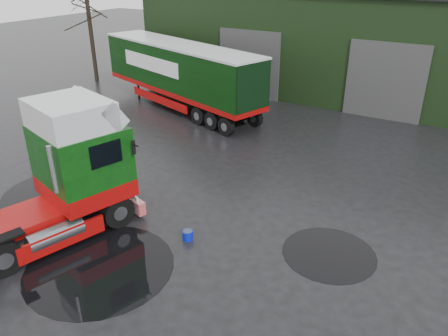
# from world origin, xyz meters

# --- Properties ---
(ground) EXTENTS (100.00, 100.00, 0.00)m
(ground) POSITION_xyz_m (0.00, 0.00, 0.00)
(ground) COLOR black
(warehouse) EXTENTS (32.40, 12.40, 6.30)m
(warehouse) POSITION_xyz_m (2.00, 20.00, 3.16)
(warehouse) COLOR black
(warehouse) RESTS_ON ground
(hero_tractor) EXTENTS (4.58, 7.17, 4.13)m
(hero_tractor) POSITION_xyz_m (-4.50, -3.00, 2.06)
(hero_tractor) COLOR #0A3A0C
(hero_tractor) RESTS_ON ground
(trailer_left) EXTENTS (11.92, 5.89, 3.65)m
(trailer_left) POSITION_xyz_m (-8.28, 9.99, 1.82)
(trailer_left) COLOR silver
(trailer_left) RESTS_ON ground
(wash_bucket) EXTENTS (0.40, 0.40, 0.30)m
(wash_bucket) POSITION_xyz_m (-0.46, -0.59, 0.15)
(wash_bucket) COLOR #0816BA
(wash_bucket) RESTS_ON ground
(tree_left) EXTENTS (4.40, 4.40, 8.50)m
(tree_left) POSITION_xyz_m (-17.00, 12.00, 4.25)
(tree_left) COLOR black
(tree_left) RESTS_ON ground
(puddle_0) EXTENTS (4.15, 4.15, 0.01)m
(puddle_0) POSITION_xyz_m (-1.82, -2.95, 0.00)
(puddle_0) COLOR black
(puddle_0) RESTS_ON ground
(puddle_1) EXTENTS (2.74, 2.74, 0.01)m
(puddle_1) POSITION_xyz_m (3.51, 0.91, 0.00)
(puddle_1) COLOR black
(puddle_1) RESTS_ON ground
(puddle_2) EXTENTS (3.77, 3.77, 0.01)m
(puddle_2) POSITION_xyz_m (-6.33, -0.69, 0.00)
(puddle_2) COLOR black
(puddle_2) RESTS_ON ground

